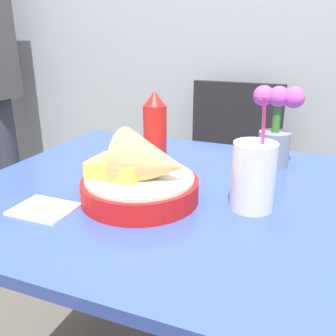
{
  "coord_description": "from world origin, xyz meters",
  "views": [
    {
      "loc": [
        0.26,
        -0.77,
        1.12
      ],
      "look_at": [
        -0.04,
        -0.03,
        0.83
      ],
      "focal_mm": 40.0,
      "sensor_mm": 36.0,
      "label": 1
    }
  ],
  "objects_px": {
    "food_basket": "(144,177)",
    "ketchup_bottle": "(155,132)",
    "chair_far_window": "(229,170)",
    "flower_vase": "(276,127)",
    "drink_cup": "(253,178)"
  },
  "relations": [
    {
      "from": "food_basket",
      "to": "ketchup_bottle",
      "type": "height_order",
      "value": "ketchup_bottle"
    },
    {
      "from": "chair_far_window",
      "to": "flower_vase",
      "type": "bearing_deg",
      "value": -66.01
    },
    {
      "from": "drink_cup",
      "to": "flower_vase",
      "type": "xyz_separation_m",
      "value": [
        0.01,
        0.3,
        0.04
      ]
    },
    {
      "from": "food_basket",
      "to": "flower_vase",
      "type": "distance_m",
      "value": 0.42
    },
    {
      "from": "flower_vase",
      "to": "ketchup_bottle",
      "type": "bearing_deg",
      "value": -152.67
    },
    {
      "from": "chair_far_window",
      "to": "food_basket",
      "type": "relative_size",
      "value": 3.55
    },
    {
      "from": "ketchup_bottle",
      "to": "drink_cup",
      "type": "distance_m",
      "value": 0.32
    },
    {
      "from": "ketchup_bottle",
      "to": "chair_far_window",
      "type": "bearing_deg",
      "value": 84.79
    },
    {
      "from": "food_basket",
      "to": "ketchup_bottle",
      "type": "relative_size",
      "value": 1.23
    },
    {
      "from": "drink_cup",
      "to": "chair_far_window",
      "type": "bearing_deg",
      "value": 105.41
    },
    {
      "from": "food_basket",
      "to": "ketchup_bottle",
      "type": "bearing_deg",
      "value": 107.04
    },
    {
      "from": "chair_far_window",
      "to": "flower_vase",
      "type": "relative_size",
      "value": 4.19
    },
    {
      "from": "ketchup_bottle",
      "to": "drink_cup",
      "type": "height_order",
      "value": "drink_cup"
    },
    {
      "from": "food_basket",
      "to": "ketchup_bottle",
      "type": "distance_m",
      "value": 0.21
    },
    {
      "from": "chair_far_window",
      "to": "food_basket",
      "type": "height_order",
      "value": "food_basket"
    }
  ]
}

